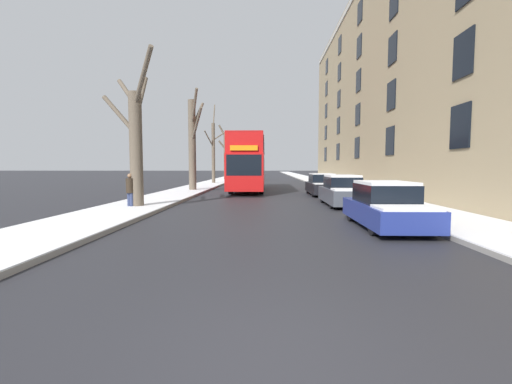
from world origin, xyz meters
The scene contains 14 objects.
ground_plane centered at (0.00, 0.00, 0.00)m, with size 320.00×320.00×0.00m, color #28282D.
sidewalk_left centered at (-6.24, 53.00, 0.08)m, with size 3.11×130.00×0.16m.
sidewalk_right centered at (6.24, 53.00, 0.08)m, with size 3.11×130.00×0.16m.
terrace_facade_right centered at (12.29, 26.97, 8.93)m, with size 9.10×45.06×17.85m.
bare_tree_left_0 centered at (-6.05, 12.13, 3.11)m, with size 3.25×3.53×6.70m.
bare_tree_left_1 centered at (-5.78, 22.95, 3.79)m, with size 1.49×3.31×7.57m.
bare_tree_left_2 centered at (-5.95, 34.39, 3.67)m, with size 2.37×2.81×8.91m.
bare_tree_left_3 centered at (-5.93, 46.16, 3.68)m, with size 1.62×3.80×7.90m.
double_decker_bus centered at (-1.56, 24.07, 2.39)m, with size 2.52×11.44×4.21m.
parked_car_0 centered at (3.65, 7.66, 0.67)m, with size 1.77×4.28×1.46m.
parked_car_1 centered at (3.65, 13.84, 0.70)m, with size 1.75×4.32×1.52m.
parked_car_2 centered at (3.65, 20.13, 0.68)m, with size 1.76×4.57×1.47m.
oncoming_van centered at (-3.02, 46.16, 1.31)m, with size 2.08×5.03×2.43m.
pedestrian_left_sidewalk centered at (-6.27, 11.91, 0.89)m, with size 0.35×0.35×1.63m.
Camera 1 is at (-0.16, -3.23, 1.94)m, focal length 24.00 mm.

